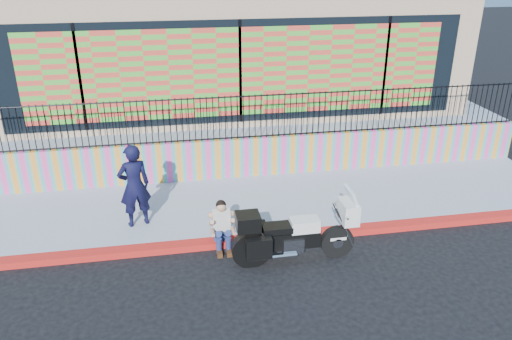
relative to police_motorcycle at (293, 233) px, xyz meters
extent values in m
plane|color=black|center=(-0.31, 0.83, -0.66)|extent=(90.00, 90.00, 0.00)
cube|color=red|center=(-0.31, 0.83, -0.58)|extent=(16.00, 0.30, 0.15)
cube|color=#929BAF|center=(-0.31, 2.48, -0.58)|extent=(16.00, 3.00, 0.15)
cube|color=#FF439D|center=(-0.31, 4.08, 0.04)|extent=(16.00, 0.20, 1.10)
cube|color=#929BAF|center=(-0.31, 9.18, -0.03)|extent=(16.00, 10.00, 1.25)
cube|color=tan|center=(-0.31, 8.98, 2.59)|extent=(14.00, 8.00, 4.00)
cube|color=black|center=(-0.31, 4.96, 2.19)|extent=(12.60, 0.04, 2.80)
cube|color=#D94030|center=(-0.31, 4.93, 2.19)|extent=(11.48, 0.02, 2.40)
cylinder|color=black|center=(0.96, 0.00, -0.30)|extent=(0.70, 0.15, 0.70)
cylinder|color=black|center=(-0.86, 0.00, -0.30)|extent=(0.70, 0.15, 0.70)
cube|color=black|center=(0.05, 0.00, -0.12)|extent=(1.01, 0.30, 0.36)
cube|color=silver|center=(0.00, 0.00, -0.23)|extent=(0.43, 0.36, 0.32)
cube|color=silver|center=(0.24, 0.00, 0.18)|extent=(0.59, 0.34, 0.26)
cube|color=black|center=(-0.32, 0.00, 0.15)|extent=(0.59, 0.36, 0.13)
cube|color=silver|center=(1.15, 0.00, 0.39)|extent=(0.32, 0.56, 0.45)
cube|color=silver|center=(1.19, 0.00, 0.73)|extent=(0.20, 0.49, 0.36)
cube|color=black|center=(-0.91, 0.00, 0.36)|extent=(0.47, 0.45, 0.32)
cube|color=black|center=(-0.75, -0.32, -0.07)|extent=(0.51, 0.19, 0.43)
cube|color=black|center=(-0.75, 0.32, -0.07)|extent=(0.51, 0.19, 0.43)
cube|color=silver|center=(0.96, 0.00, -0.20)|extent=(0.34, 0.17, 0.06)
imported|color=black|center=(-3.16, 1.85, 0.46)|extent=(0.81, 0.64, 1.93)
cube|color=navy|center=(-1.35, 0.91, -0.42)|extent=(0.36, 0.28, 0.18)
cube|color=silver|center=(-1.35, 0.87, -0.07)|extent=(0.38, 0.27, 0.54)
sphere|color=tan|center=(-1.35, 0.83, 0.29)|extent=(0.21, 0.21, 0.21)
cube|color=#472814|center=(-1.45, 0.47, -0.61)|extent=(0.11, 0.26, 0.10)
cube|color=#472814|center=(-1.25, 0.47, -0.61)|extent=(0.11, 0.26, 0.10)
camera|label=1|loc=(-2.26, -8.43, 5.22)|focal=35.00mm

